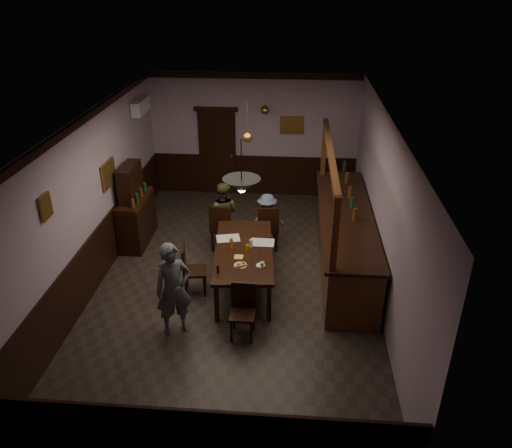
# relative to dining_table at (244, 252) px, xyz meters

# --- Properties ---
(room) EXTENTS (5.01, 8.01, 3.01)m
(room) POSITION_rel_dining_table_xyz_m (-0.17, 0.16, 0.81)
(room) COLOR #2D2621
(room) RESTS_ON ground
(dining_table) EXTENTS (1.19, 2.28, 0.75)m
(dining_table) POSITION_rel_dining_table_xyz_m (0.00, 0.00, 0.00)
(dining_table) COLOR black
(dining_table) RESTS_ON ground
(chair_far_left) EXTENTS (0.47, 0.47, 1.02)m
(chair_far_left) POSITION_rel_dining_table_xyz_m (-0.57, 1.22, -0.13)
(chair_far_left) COLOR black
(chair_far_left) RESTS_ON ground
(chair_far_right) EXTENTS (0.49, 0.49, 0.99)m
(chair_far_right) POSITION_rel_dining_table_xyz_m (0.35, 1.30, -0.15)
(chair_far_right) COLOR black
(chair_far_right) RESTS_ON ground
(chair_near) EXTENTS (0.39, 0.39, 0.88)m
(chair_near) POSITION_rel_dining_table_xyz_m (0.12, -1.32, -0.21)
(chair_near) COLOR black
(chair_near) RESTS_ON ground
(chair_side) EXTENTS (0.45, 0.45, 0.92)m
(chair_side) POSITION_rel_dining_table_xyz_m (-0.90, -0.28, -0.18)
(chair_side) COLOR black
(chair_side) RESTS_ON ground
(person_standing) EXTENTS (0.67, 0.59, 1.54)m
(person_standing) POSITION_rel_dining_table_xyz_m (-0.94, -1.34, 0.09)
(person_standing) COLOR #545860
(person_standing) RESTS_ON ground
(person_seated_left) EXTENTS (0.69, 0.56, 1.35)m
(person_seated_left) POSITION_rel_dining_table_xyz_m (-0.58, 1.51, -0.01)
(person_seated_left) COLOR #4B4B2D
(person_seated_left) RESTS_ON ground
(person_seated_right) EXTENTS (0.79, 0.57, 1.11)m
(person_seated_right) POSITION_rel_dining_table_xyz_m (0.32, 1.58, -0.13)
(person_seated_right) COLOR slate
(person_seated_right) RESTS_ON ground
(newspaper_left) EXTENTS (0.48, 0.39, 0.01)m
(newspaper_left) POSITION_rel_dining_table_xyz_m (-0.32, 0.36, 0.07)
(newspaper_left) COLOR silver
(newspaper_left) RESTS_ON dining_table
(newspaper_right) EXTENTS (0.43, 0.31, 0.01)m
(newspaper_right) POSITION_rel_dining_table_xyz_m (0.31, 0.26, 0.07)
(newspaper_right) COLOR silver
(newspaper_right) RESTS_ON dining_table
(napkin) EXTENTS (0.16, 0.16, 0.00)m
(napkin) POSITION_rel_dining_table_xyz_m (-0.06, -0.27, 0.07)
(napkin) COLOR #F4B85A
(napkin) RESTS_ON dining_table
(saucer) EXTENTS (0.15, 0.15, 0.01)m
(saucer) POSITION_rel_dining_table_xyz_m (0.33, -0.52, 0.07)
(saucer) COLOR white
(saucer) RESTS_ON dining_table
(coffee_cup) EXTENTS (0.09, 0.09, 0.07)m
(coffee_cup) POSITION_rel_dining_table_xyz_m (0.36, -0.55, 0.11)
(coffee_cup) COLOR white
(coffee_cup) RESTS_ON saucer
(pastry_plate) EXTENTS (0.22, 0.22, 0.01)m
(pastry_plate) POSITION_rel_dining_table_xyz_m (0.00, -0.55, 0.07)
(pastry_plate) COLOR white
(pastry_plate) RESTS_ON dining_table
(pastry_ring_a) EXTENTS (0.13, 0.13, 0.04)m
(pastry_ring_a) POSITION_rel_dining_table_xyz_m (-0.01, -0.59, 0.10)
(pastry_ring_a) COLOR #C68C47
(pastry_ring_a) RESTS_ON pastry_plate
(pastry_ring_b) EXTENTS (0.13, 0.13, 0.04)m
(pastry_ring_b) POSITION_rel_dining_table_xyz_m (0.04, -0.55, 0.10)
(pastry_ring_b) COLOR #C68C47
(pastry_ring_b) RESTS_ON pastry_plate
(soda_can) EXTENTS (0.07, 0.07, 0.12)m
(soda_can) POSITION_rel_dining_table_xyz_m (0.07, -0.05, 0.12)
(soda_can) COLOR yellow
(soda_can) RESTS_ON dining_table
(beer_glass) EXTENTS (0.06, 0.06, 0.20)m
(beer_glass) POSITION_rel_dining_table_xyz_m (-0.22, 0.02, 0.16)
(beer_glass) COLOR #BF721E
(beer_glass) RESTS_ON dining_table
(water_glass) EXTENTS (0.06, 0.06, 0.15)m
(water_glass) POSITION_rel_dining_table_xyz_m (0.12, 0.08, 0.14)
(water_glass) COLOR silver
(water_glass) RESTS_ON dining_table
(pepper_mill) EXTENTS (0.04, 0.04, 0.14)m
(pepper_mill) POSITION_rel_dining_table_xyz_m (-0.34, -0.78, 0.13)
(pepper_mill) COLOR black
(pepper_mill) RESTS_ON dining_table
(sideboard) EXTENTS (0.46, 1.28, 1.69)m
(sideboard) POSITION_rel_dining_table_xyz_m (-2.38, 1.45, -0.01)
(sideboard) COLOR black
(sideboard) RESTS_ON ground
(bar_counter) EXTENTS (0.97, 4.15, 2.33)m
(bar_counter) POSITION_rel_dining_table_xyz_m (1.83, 0.85, -0.09)
(bar_counter) COLOR #432412
(bar_counter) RESTS_ON ground
(door_back) EXTENTS (0.90, 0.06, 2.10)m
(door_back) POSITION_rel_dining_table_xyz_m (-1.07, 4.11, 0.36)
(door_back) COLOR black
(door_back) RESTS_ON ground
(ac_unit) EXTENTS (0.20, 0.85, 0.30)m
(ac_unit) POSITION_rel_dining_table_xyz_m (-2.55, 3.06, 1.76)
(ac_unit) COLOR white
(ac_unit) RESTS_ON ground
(picture_left_small) EXTENTS (0.04, 0.28, 0.36)m
(picture_left_small) POSITION_rel_dining_table_xyz_m (-2.63, -1.44, 1.46)
(picture_left_small) COLOR olive
(picture_left_small) RESTS_ON ground
(picture_left_large) EXTENTS (0.04, 0.62, 0.48)m
(picture_left_large) POSITION_rel_dining_table_xyz_m (-2.63, 0.96, 1.01)
(picture_left_large) COLOR olive
(picture_left_large) RESTS_ON ground
(picture_back) EXTENTS (0.55, 0.04, 0.42)m
(picture_back) POSITION_rel_dining_table_xyz_m (0.73, 4.12, 1.11)
(picture_back) COLOR olive
(picture_back) RESTS_ON ground
(pendant_iron) EXTENTS (0.56, 0.56, 0.82)m
(pendant_iron) POSITION_rel_dining_table_xyz_m (0.07, -0.80, 1.61)
(pendant_iron) COLOR black
(pendant_iron) RESTS_ON ground
(pendant_brass_mid) EXTENTS (0.20, 0.20, 0.81)m
(pendant_brass_mid) POSITION_rel_dining_table_xyz_m (-0.07, 1.50, 1.61)
(pendant_brass_mid) COLOR #BF8C3F
(pendant_brass_mid) RESTS_ON ground
(pendant_brass_far) EXTENTS (0.20, 0.20, 0.81)m
(pendant_brass_far) POSITION_rel_dining_table_xyz_m (0.13, 3.52, 1.61)
(pendant_brass_far) COLOR #BF8C3F
(pendant_brass_far) RESTS_ON ground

